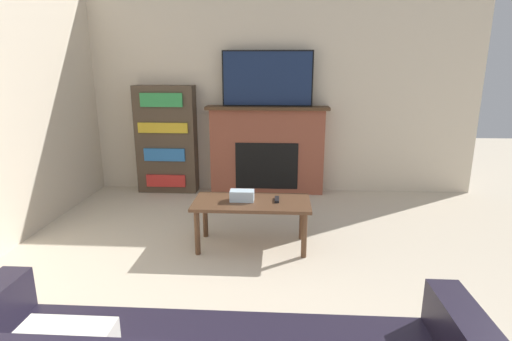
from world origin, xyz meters
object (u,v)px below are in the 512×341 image
fireplace (267,150)px  tv (267,79)px  coffee_table (252,207)px  bookshelf (167,140)px

fireplace → tv: tv is taller
fireplace → tv: 0.92m
coffee_table → bookshelf: (-1.26, 1.68, 0.32)m
fireplace → coffee_table: (-0.08, -1.71, -0.19)m
fireplace → bookshelf: (-1.34, -0.02, 0.13)m
fireplace → coffee_table: fireplace is taller
fireplace → bookshelf: size_ratio=1.12×
fireplace → tv: (0.00, -0.02, 0.92)m
tv → coffee_table: (-0.08, -1.69, -1.11)m
coffee_table → bookshelf: 2.13m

